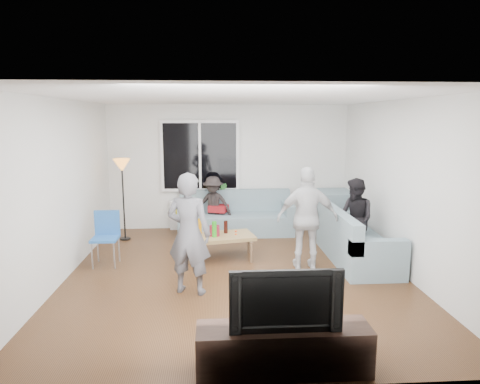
{
  "coord_description": "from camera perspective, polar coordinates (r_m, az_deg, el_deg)",
  "views": [
    {
      "loc": [
        -0.32,
        -6.02,
        2.32
      ],
      "look_at": [
        0.1,
        0.6,
        1.15
      ],
      "focal_mm": 31.3,
      "sensor_mm": 36.0,
      "label": 1
    }
  ],
  "objects": [
    {
      "name": "coffee_table",
      "position": [
        7.07,
        -2.68,
        -7.46
      ],
      "size": [
        1.2,
        0.82,
        0.4
      ],
      "primitive_type": "cube",
      "rotation": [
        0.0,
        0.0,
        0.21
      ],
      "color": "olive",
      "rests_on": "floor"
    },
    {
      "name": "potted_plant",
      "position": [
        8.77,
        -2.44,
        0.05
      ],
      "size": [
        0.21,
        0.17,
        0.37
      ],
      "primitive_type": "imported",
      "rotation": [
        0.0,
        0.0,
        -0.04
      ],
      "color": "#2F712D",
      "rests_on": "radiator"
    },
    {
      "name": "spectator_back",
      "position": [
        8.49,
        -3.68,
        -1.79
      ],
      "size": [
        0.84,
        0.62,
        1.17
      ],
      "primitive_type": "imported",
      "rotation": [
        0.0,
        0.0,
        -0.26
      ],
      "color": "black",
      "rests_on": "floor"
    },
    {
      "name": "floor_lamp",
      "position": [
        8.3,
        -15.6,
        -1.06
      ],
      "size": [
        0.32,
        0.32,
        1.56
      ],
      "primitive_type": null,
      "color": "orange",
      "rests_on": "floor"
    },
    {
      "name": "floor",
      "position": [
        6.46,
        -0.56,
        -11.22
      ],
      "size": [
        5.0,
        5.5,
        0.04
      ],
      "primitive_type": "cube",
      "color": "#56351C",
      "rests_on": "ground"
    },
    {
      "name": "player_right",
      "position": [
        6.55,
        9.17,
        -3.56
      ],
      "size": [
        0.96,
        0.46,
        1.6
      ],
      "primitive_type": "imported",
      "rotation": [
        0.0,
        0.0,
        3.06
      ],
      "color": "silver",
      "rests_on": "floor"
    },
    {
      "name": "side_chair",
      "position": [
        7.0,
        -17.9,
        -6.15
      ],
      "size": [
        0.4,
        0.4,
        0.86
      ],
      "primitive_type": null,
      "rotation": [
        0.0,
        0.0,
        0.0
      ],
      "color": "#275FAA",
      "rests_on": "floor"
    },
    {
      "name": "bottle_b",
      "position": [
        6.88,
        -3.52,
        -5.1
      ],
      "size": [
        0.08,
        0.08,
        0.26
      ],
      "primitive_type": "cylinder",
      "color": "green",
      "rests_on": "coffee_table"
    },
    {
      "name": "ceiling",
      "position": [
        6.03,
        -0.6,
        12.86
      ],
      "size": [
        5.0,
        5.5,
        0.04
      ],
      "primitive_type": "cube",
      "color": "white",
      "rests_on": "ground"
    },
    {
      "name": "bottle_a",
      "position": [
        7.11,
        -5.53,
        -4.65
      ],
      "size": [
        0.07,
        0.07,
        0.25
      ],
      "primitive_type": "cylinder",
      "color": "#CA800B",
      "rests_on": "coffee_table"
    },
    {
      "name": "cushion_yellow",
      "position": [
        8.48,
        -7.47,
        -2.4
      ],
      "size": [
        0.4,
        0.35,
        0.14
      ],
      "primitive_type": "cube",
      "rotation": [
        0.0,
        0.0,
        0.08
      ],
      "color": "yellow",
      "rests_on": "sofa_back_section"
    },
    {
      "name": "sofa_corner",
      "position": [
        8.89,
        13.52,
        -2.58
      ],
      "size": [
        0.85,
        0.85,
        0.85
      ],
      "primitive_type": "cube",
      "color": "slate",
      "rests_on": "floor"
    },
    {
      "name": "wall_back",
      "position": [
        8.85,
        -1.53,
        3.39
      ],
      "size": [
        5.0,
        0.04,
        2.6
      ],
      "primitive_type": "cube",
      "color": "silver",
      "rests_on": "ground"
    },
    {
      "name": "window_glass",
      "position": [
        8.7,
        -5.48,
        4.89
      ],
      "size": [
        1.5,
        0.02,
        1.35
      ],
      "primitive_type": "cube",
      "color": "black",
      "rests_on": "window_frame"
    },
    {
      "name": "spectator_right",
      "position": [
        7.21,
        15.43,
        -3.55
      ],
      "size": [
        0.68,
        0.78,
        1.35
      ],
      "primitive_type": "imported",
      "rotation": [
        0.0,
        0.0,
        -1.28
      ],
      "color": "black",
      "rests_on": "floor"
    },
    {
      "name": "player_left",
      "position": [
        5.58,
        -6.98,
        -5.67
      ],
      "size": [
        0.69,
        0.55,
        1.64
      ],
      "primitive_type": "imported",
      "rotation": [
        0.0,
        0.0,
        2.83
      ],
      "color": "#4F4E53",
      "rests_on": "floor"
    },
    {
      "name": "pitcher",
      "position": [
        6.96,
        -3.49,
        -5.29
      ],
      "size": [
        0.17,
        0.17,
        0.17
      ],
      "primitive_type": "cylinder",
      "color": "maroon",
      "rests_on": "coffee_table"
    },
    {
      "name": "bottle_c",
      "position": [
        7.11,
        -1.96,
        -4.79
      ],
      "size": [
        0.07,
        0.07,
        0.21
      ],
      "primitive_type": "cylinder",
      "color": "black",
      "rests_on": "coffee_table"
    },
    {
      "name": "wall_front",
      "position": [
        3.42,
        1.9,
        -7.36
      ],
      "size": [
        5.0,
        0.04,
        2.6
      ],
      "primitive_type": "cube",
      "color": "silver",
      "rests_on": "ground"
    },
    {
      "name": "tv_console",
      "position": [
        4.14,
        5.93,
        -20.51
      ],
      "size": [
        1.6,
        0.4,
        0.44
      ],
      "primitive_type": "cube",
      "color": "#34221A",
      "rests_on": "floor"
    },
    {
      "name": "window_mullion",
      "position": [
        8.69,
        -5.48,
        4.88
      ],
      "size": [
        0.05,
        0.03,
        1.35
      ],
      "primitive_type": "cube",
      "color": "white",
      "rests_on": "window_frame"
    },
    {
      "name": "television",
      "position": [
        3.91,
        6.07,
        -14.04
      ],
      "size": [
        1.01,
        0.13,
        0.58
      ],
      "primitive_type": "imported",
      "color": "black",
      "rests_on": "tv_console"
    },
    {
      "name": "window_frame",
      "position": [
        8.74,
        -5.47,
        4.91
      ],
      "size": [
        1.62,
        0.06,
        1.47
      ],
      "primitive_type": "cube",
      "color": "white",
      "rests_on": "wall_back"
    },
    {
      "name": "wall_right",
      "position": [
        6.73,
        21.38,
        0.6
      ],
      "size": [
        0.04,
        5.5,
        2.6
      ],
      "primitive_type": "cube",
      "color": "silver",
      "rests_on": "ground"
    },
    {
      "name": "cushion_red",
      "position": [
        8.54,
        -2.96,
        -2.24
      ],
      "size": [
        0.44,
        0.4,
        0.13
      ],
      "primitive_type": "cube",
      "rotation": [
        0.0,
        0.0,
        -0.34
      ],
      "color": "maroon",
      "rests_on": "sofa_back_section"
    },
    {
      "name": "sofa_back_section",
      "position": [
        8.51,
        -0.57,
        -2.86
      ],
      "size": [
        2.3,
        0.85,
        0.85
      ],
      "primitive_type": null,
      "color": "slate",
      "rests_on": "floor"
    },
    {
      "name": "sofa_right_section",
      "position": [
        7.15,
        15.68,
        -5.73
      ],
      "size": [
        2.0,
        0.85,
        0.85
      ],
      "primitive_type": null,
      "rotation": [
        0.0,
        0.0,
        1.57
      ],
      "color": "slate",
      "rests_on": "floor"
    },
    {
      "name": "vase",
      "position": [
        8.81,
        -7.69,
        -0.65
      ],
      "size": [
        0.19,
        0.19,
        0.17
      ],
      "primitive_type": "imported",
      "rotation": [
        0.0,
        0.0,
        0.15
      ],
      "color": "white",
      "rests_on": "radiator"
    },
    {
      "name": "radiator",
      "position": [
        8.9,
        -5.34,
        -3.09
      ],
      "size": [
        1.3,
        0.12,
        0.62
      ],
      "primitive_type": "cube",
      "color": "silver",
      "rests_on": "floor"
    },
    {
      "name": "wall_left",
      "position": [
        6.49,
        -23.41,
        0.13
      ],
      "size": [
        0.04,
        5.5,
        2.6
      ],
      "primitive_type": "cube",
      "color": "silver",
      "rests_on": "ground"
    }
  ]
}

